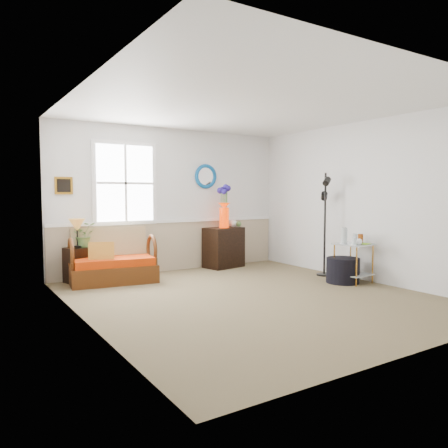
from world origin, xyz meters
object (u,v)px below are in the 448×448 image
loveseat (113,256)px  cabinet (224,247)px  lamp_stand (77,265)px  floor_lamp (325,225)px  ottoman (343,270)px  side_table (353,263)px

loveseat → cabinet: bearing=14.4°
cabinet → lamp_stand: bearing=168.3°
floor_lamp → ottoman: (-0.20, -0.60, -0.69)m
cabinet → side_table: (0.96, -2.35, -0.07)m
loveseat → side_table: size_ratio=2.09×
lamp_stand → side_table: 4.42m
side_table → ottoman: side_table is taller
floor_lamp → ottoman: 0.93m
side_table → floor_lamp: bearing=84.8°
cabinet → floor_lamp: floor_lamp is taller
lamp_stand → cabinet: bearing=-0.8°
loveseat → floor_lamp: (3.29, -1.40, 0.46)m
lamp_stand → side_table: size_ratio=0.89×
side_table → floor_lamp: size_ratio=0.36×
cabinet → side_table: bearing=-78.8°
loveseat → ottoman: 3.69m
side_table → cabinet: bearing=112.1°
floor_lamp → lamp_stand: bearing=132.1°
lamp_stand → ottoman: bearing=-32.7°
lamp_stand → cabinet: size_ratio=0.73×
cabinet → floor_lamp: size_ratio=0.43×
cabinet → loveseat: bearing=175.6°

